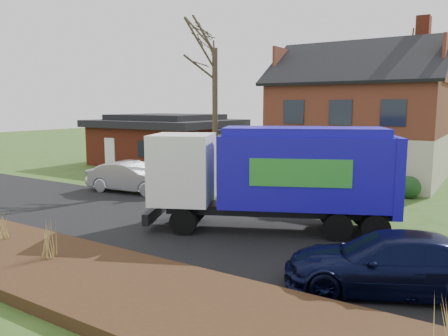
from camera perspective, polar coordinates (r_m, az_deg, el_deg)
The scene contains 12 objects.
ground at distance 15.80m, azimuth -4.25°, elevation -7.87°, with size 120.00×120.00×0.00m, color #2B511B.
road at distance 15.80m, azimuth -4.25°, elevation -7.83°, with size 80.00×7.00×0.02m, color black.
mulch_verge at distance 12.15m, azimuth -19.73°, elevation -12.61°, with size 80.00×3.50×0.30m, color black.
main_house at distance 27.16m, azimuth 16.29°, elevation 7.16°, with size 12.95×8.95×9.26m.
ranch_house at distance 32.94m, azimuth -7.54°, elevation 3.69°, with size 9.80×8.20×3.70m.
garbage_truck at distance 15.16m, azimuth 6.88°, elevation -0.50°, with size 8.64×5.59×3.63m.
silver_sedan at distance 22.52m, azimuth -11.93°, elevation -1.17°, with size 1.63×4.67×1.54m, color #ACADB4.
navy_wagon at distance 11.16m, azimuth 20.78°, elevation -11.50°, with size 1.98×4.88×1.41m, color black.
tree_front_west at distance 24.99m, azimuth -1.21°, elevation 17.86°, with size 3.50×3.50×10.39m.
tree_back at distance 35.66m, azimuth 23.23°, elevation 14.71°, with size 3.34×3.34×10.56m.
grass_clump_west at distance 15.21m, azimuth -27.06°, elevation -6.64°, with size 0.31×0.25×0.82m.
grass_clump_mid at distance 12.71m, azimuth -22.04°, elevation -8.56°, with size 0.38×0.31×1.07m.
Camera 1 is at (9.10, -12.16, 4.37)m, focal length 35.00 mm.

